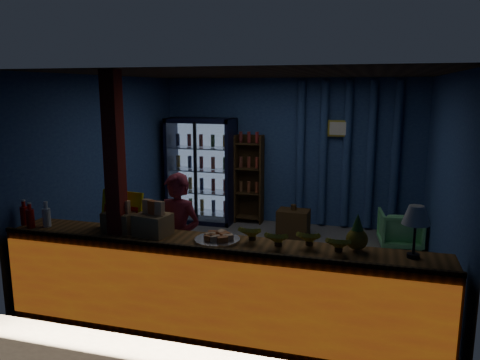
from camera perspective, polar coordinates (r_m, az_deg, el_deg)
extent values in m
plane|color=#515154|center=(6.63, 2.43, -10.29)|extent=(4.60, 4.60, 0.00)
plane|color=navy|center=(8.40, 6.06, 3.40)|extent=(4.60, 0.00, 4.60)
plane|color=navy|center=(4.22, -4.53, -4.29)|extent=(4.60, 0.00, 4.60)
plane|color=navy|center=(7.16, -15.67, 1.71)|extent=(0.00, 4.40, 4.40)
plane|color=navy|center=(6.17, 23.79, -0.29)|extent=(0.00, 4.40, 4.40)
plane|color=#472D19|center=(6.18, 2.63, 12.79)|extent=(4.60, 4.60, 0.00)
cube|color=brown|center=(4.76, -3.08, -12.98)|extent=(4.40, 0.55, 0.95)
cube|color=red|center=(4.51, -4.32, -14.41)|extent=(4.35, 0.02, 0.81)
cube|color=#3D2A13|center=(4.34, -4.32, -8.39)|extent=(4.40, 0.04, 0.04)
cube|color=maroon|center=(4.93, -14.81, -2.37)|extent=(0.16, 0.16, 2.60)
cube|color=black|center=(8.78, -4.09, 1.45)|extent=(1.20, 0.06, 1.90)
cube|color=black|center=(8.75, -8.21, 1.33)|extent=(0.06, 0.60, 1.90)
cube|color=black|center=(8.35, -1.05, 0.98)|extent=(0.06, 0.60, 1.90)
cube|color=black|center=(8.42, -4.81, 7.27)|extent=(1.20, 0.60, 0.08)
cube|color=black|center=(8.73, -4.62, -4.73)|extent=(1.20, 0.60, 0.08)
cube|color=#99B2D8|center=(8.73, -4.20, 1.40)|extent=(1.08, 0.02, 1.74)
cube|color=white|center=(8.27, -5.40, 0.84)|extent=(1.12, 0.02, 1.78)
cube|color=black|center=(8.25, -5.45, 0.81)|extent=(0.05, 0.05, 1.80)
cube|color=silver|center=(8.70, -4.63, -3.91)|extent=(1.08, 0.48, 0.02)
cylinder|color=red|center=(8.83, -7.38, -2.86)|extent=(0.07, 0.07, 0.22)
cylinder|color=#235B16|center=(8.75, -6.03, -2.97)|extent=(0.07, 0.07, 0.22)
cylinder|color=#B17B1B|center=(8.66, -4.65, -3.08)|extent=(0.07, 0.07, 0.22)
cylinder|color=#171B51|center=(8.59, -3.24, -3.18)|extent=(0.07, 0.07, 0.22)
cylinder|color=maroon|center=(8.52, -1.81, -3.29)|extent=(0.07, 0.07, 0.22)
cube|color=silver|center=(8.60, -4.67, -1.33)|extent=(1.08, 0.48, 0.02)
cylinder|color=#235B16|center=(8.74, -7.45, -0.32)|extent=(0.07, 0.07, 0.22)
cylinder|color=#B17B1B|center=(8.66, -6.08, -0.40)|extent=(0.07, 0.07, 0.22)
cylinder|color=#171B51|center=(8.58, -4.69, -0.48)|extent=(0.07, 0.07, 0.22)
cylinder|color=maroon|center=(8.50, -3.27, -0.57)|extent=(0.07, 0.07, 0.22)
cylinder|color=red|center=(8.43, -1.82, -0.66)|extent=(0.07, 0.07, 0.22)
cube|color=silver|center=(8.53, -4.72, 1.29)|extent=(1.08, 0.48, 0.02)
cylinder|color=#B17B1B|center=(8.67, -7.51, 2.27)|extent=(0.07, 0.07, 0.22)
cylinder|color=#171B51|center=(8.59, -6.13, 2.22)|extent=(0.07, 0.07, 0.22)
cylinder|color=maroon|center=(8.50, -4.73, 2.16)|extent=(0.07, 0.07, 0.22)
cylinder|color=red|center=(8.43, -3.30, 2.09)|extent=(0.07, 0.07, 0.22)
cylinder|color=#235B16|center=(8.36, -1.84, 2.03)|extent=(0.07, 0.07, 0.22)
cube|color=silver|center=(8.47, -4.76, 3.96)|extent=(1.08, 0.48, 0.02)
cylinder|color=#171B51|center=(8.62, -7.58, 4.90)|extent=(0.07, 0.07, 0.22)
cylinder|color=maroon|center=(8.53, -6.19, 4.87)|extent=(0.07, 0.07, 0.22)
cylinder|color=red|center=(8.45, -4.77, 4.84)|extent=(0.07, 0.07, 0.22)
cylinder|color=#235B16|center=(8.38, -3.33, 4.80)|extent=(0.07, 0.07, 0.22)
cylinder|color=#B17B1B|center=(8.30, -1.86, 4.76)|extent=(0.07, 0.07, 0.22)
cube|color=#3D2A13|center=(8.58, 1.33, 0.24)|extent=(0.50, 0.02, 1.60)
cube|color=#3D2A13|center=(8.52, -0.42, 0.16)|extent=(0.03, 0.28, 1.60)
cube|color=#3D2A13|center=(8.40, 2.65, -0.01)|extent=(0.03, 0.28, 1.60)
cube|color=#3D2A13|center=(8.62, 1.09, -4.49)|extent=(0.46, 0.26, 0.02)
cube|color=#3D2A13|center=(8.51, 1.10, -1.57)|extent=(0.46, 0.26, 0.02)
cube|color=#3D2A13|center=(8.42, 1.11, 1.42)|extent=(0.46, 0.26, 0.02)
cube|color=#3D2A13|center=(8.36, 1.12, 4.46)|extent=(0.46, 0.26, 0.02)
cylinder|color=navy|center=(8.31, 7.35, 3.29)|extent=(0.14, 0.14, 2.50)
cylinder|color=navy|center=(8.26, 10.09, 3.16)|extent=(0.14, 0.14, 2.50)
cylinder|color=navy|center=(8.23, 12.87, 3.02)|extent=(0.14, 0.14, 2.50)
cylinder|color=navy|center=(8.22, 15.65, 2.88)|extent=(0.14, 0.14, 2.50)
cylinder|color=navy|center=(8.23, 18.44, 2.73)|extent=(0.14, 0.14, 2.50)
cube|color=gold|center=(8.15, 11.93, 6.17)|extent=(0.36, 0.03, 0.28)
cube|color=silver|center=(8.13, 11.92, 6.16)|extent=(0.30, 0.01, 0.22)
imported|color=maroon|center=(5.31, -7.57, -7.26)|extent=(0.59, 0.43, 1.51)
imported|color=#5EBD71|center=(7.64, 18.95, -5.70)|extent=(0.69, 0.70, 0.58)
cube|color=#3D2A13|center=(7.77, 6.51, -5.31)|extent=(0.52, 0.39, 0.46)
cylinder|color=#3D2A13|center=(7.70, 6.56, -3.34)|extent=(0.09, 0.09, 0.09)
cube|color=#FFFD0D|center=(5.13, -14.20, -3.54)|extent=(0.51, 0.15, 0.40)
cube|color=red|center=(5.11, -14.31, -3.60)|extent=(0.42, 0.08, 0.10)
cylinder|color=red|center=(5.64, -24.78, -3.97)|extent=(0.09, 0.09, 0.20)
cylinder|color=red|center=(5.61, -24.90, -2.60)|extent=(0.04, 0.04, 0.08)
cylinder|color=white|center=(5.60, -24.93, -2.28)|extent=(0.04, 0.04, 0.02)
cylinder|color=red|center=(5.49, -24.19, -4.31)|extent=(0.09, 0.09, 0.20)
cylinder|color=red|center=(5.46, -24.31, -2.91)|extent=(0.04, 0.04, 0.08)
cylinder|color=white|center=(5.45, -24.33, -2.58)|extent=(0.04, 0.04, 0.02)
cylinder|color=silver|center=(5.46, -22.50, -4.26)|extent=(0.09, 0.09, 0.20)
cylinder|color=silver|center=(5.43, -22.61, -2.85)|extent=(0.04, 0.04, 0.08)
cylinder|color=white|center=(5.42, -22.64, -2.52)|extent=(0.04, 0.04, 0.02)
cube|color=olive|center=(5.05, -14.37, -4.92)|extent=(0.33, 0.28, 0.21)
cube|color=orange|center=(5.05, -15.21, -2.99)|extent=(0.09, 0.06, 0.13)
cube|color=#C84B25|center=(5.01, -14.46, -3.07)|extent=(0.09, 0.06, 0.13)
cube|color=orange|center=(4.97, -13.70, -3.15)|extent=(0.09, 0.06, 0.13)
cube|color=olive|center=(4.85, -10.57, -5.36)|extent=(0.38, 0.33, 0.22)
cube|color=orange|center=(4.85, -11.44, -3.20)|extent=(0.10, 0.07, 0.14)
cube|color=#C84B25|center=(4.80, -10.65, -3.32)|extent=(0.10, 0.07, 0.14)
cube|color=orange|center=(4.75, -9.83, -3.44)|extent=(0.10, 0.07, 0.14)
cylinder|color=silver|center=(4.61, -2.79, -7.28)|extent=(0.45, 0.45, 0.02)
cube|color=orange|center=(4.58, -1.74, -6.95)|extent=(0.10, 0.07, 0.05)
cube|color=#C84B25|center=(4.64, -1.81, -6.69)|extent=(0.12, 0.12, 0.05)
cube|color=orange|center=(4.68, -2.45, -6.53)|extent=(0.07, 0.10, 0.05)
cube|color=#C84B25|center=(4.68, -3.28, -6.55)|extent=(0.12, 0.12, 0.05)
cube|color=orange|center=(4.63, -3.84, -6.75)|extent=(0.10, 0.07, 0.05)
cube|color=#C84B25|center=(4.57, -3.80, -7.01)|extent=(0.12, 0.12, 0.05)
cube|color=orange|center=(4.52, -3.16, -7.18)|extent=(0.07, 0.10, 0.05)
cube|color=#C84B25|center=(4.53, -2.30, -7.15)|extent=(0.12, 0.12, 0.05)
cylinder|color=black|center=(4.44, 20.35, -8.65)|extent=(0.11, 0.11, 0.04)
cylinder|color=black|center=(4.39, 20.50, -6.59)|extent=(0.02, 0.02, 0.33)
cone|color=white|center=(4.33, 20.68, -4.02)|extent=(0.24, 0.24, 0.17)
sphere|color=olive|center=(4.44, 14.06, -7.02)|extent=(0.20, 0.20, 0.20)
cone|color=#2B5F20|center=(4.39, 14.16, -4.97)|extent=(0.11, 0.11, 0.15)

